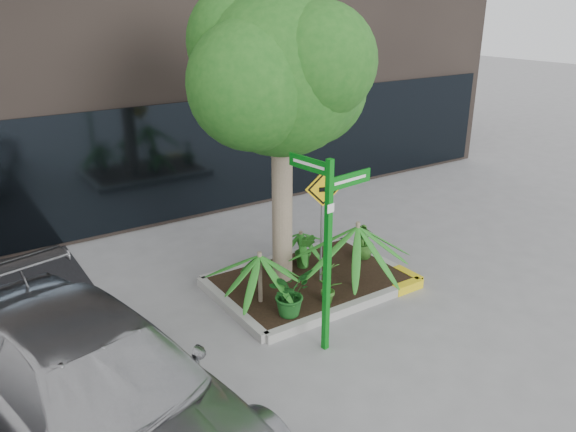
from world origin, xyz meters
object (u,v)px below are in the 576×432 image
tree (281,73)px  parked_car (98,391)px  cattle_sign (322,208)px  street_sign_post (328,235)px

tree → parked_car: bearing=-150.6°
parked_car → cattle_sign: cattle_sign is taller
tree → cattle_sign: 2.29m
tree → cattle_sign: tree is taller
parked_car → cattle_sign: bearing=8.2°
parked_car → street_sign_post: size_ratio=1.82×
tree → parked_car: 5.23m
parked_car → street_sign_post: bearing=-9.2°
cattle_sign → tree: bearing=157.2°
parked_car → street_sign_post: (3.28, 0.21, 1.01)m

